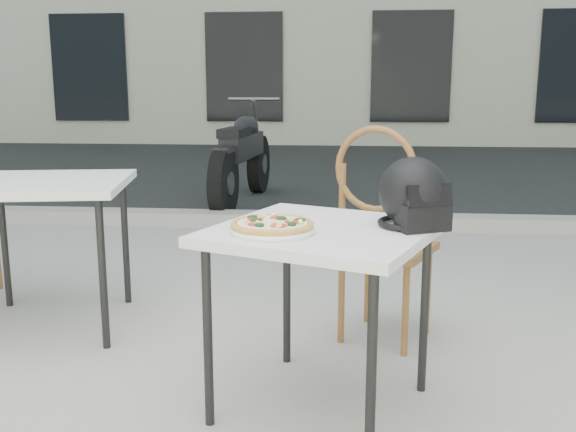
# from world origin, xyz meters

# --- Properties ---
(ground) EXTENTS (80.00, 80.00, 0.00)m
(ground) POSITION_xyz_m (0.00, 0.00, 0.00)
(ground) COLOR #9D9A95
(ground) RESTS_ON ground
(street_asphalt) EXTENTS (30.00, 8.00, 0.00)m
(street_asphalt) POSITION_xyz_m (0.00, 7.00, 0.00)
(street_asphalt) COLOR black
(street_asphalt) RESTS_ON ground
(curb) EXTENTS (30.00, 0.25, 0.12)m
(curb) POSITION_xyz_m (0.00, 3.00, 0.06)
(curb) COLOR gray
(curb) RESTS_ON ground
(cafe_table_main) EXTENTS (0.96, 0.96, 0.70)m
(cafe_table_main) POSITION_xyz_m (0.35, -0.19, 0.63)
(cafe_table_main) COLOR white
(cafe_table_main) RESTS_ON ground
(plate) EXTENTS (0.35, 0.35, 0.02)m
(plate) POSITION_xyz_m (0.17, -0.29, 0.71)
(plate) COLOR white
(plate) RESTS_ON cafe_table_main
(pizza) EXTENTS (0.32, 0.32, 0.04)m
(pizza) POSITION_xyz_m (0.17, -0.29, 0.73)
(pizza) COLOR tan
(pizza) RESTS_ON plate
(helmet) EXTENTS (0.33, 0.33, 0.25)m
(helmet) POSITION_xyz_m (0.67, -0.15, 0.81)
(helmet) COLOR black
(helmet) RESTS_ON cafe_table_main
(cafe_chair_main) EXTENTS (0.52, 0.52, 1.03)m
(cafe_chair_main) POSITION_xyz_m (0.59, 0.46, 0.57)
(cafe_chair_main) COLOR brown
(cafe_chair_main) RESTS_ON ground
(cafe_table_side) EXTENTS (0.91, 0.91, 0.75)m
(cafe_table_side) POSITION_xyz_m (-1.05, 0.54, 0.68)
(cafe_table_side) COLOR white
(cafe_table_side) RESTS_ON ground
(motorcycle) EXTENTS (0.57, 2.18, 1.09)m
(motorcycle) POSITION_xyz_m (-0.64, 4.09, 0.48)
(motorcycle) COLOR black
(motorcycle) RESTS_ON street_asphalt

